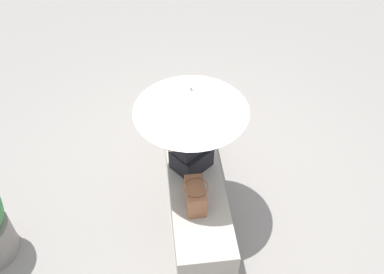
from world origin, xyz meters
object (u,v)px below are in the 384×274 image
Objects in this scene: parasol at (191,100)px; handbag_black at (195,196)px; person_seated at (191,138)px; magazine at (194,125)px.

parasol is 3.34× the size of handbag_black.
person_seated reaches higher than magazine.
parasol is 3.65× the size of magazine.
person_seated is 0.88× the size of parasol.
person_seated is 0.53m from handbag_black.
parasol is at bearing 171.34° from person_seated.
person_seated is 0.70m from magazine.
parasol is 0.86m from handbag_black.
handbag_black is 1.09× the size of magazine.
handbag_black is (-0.47, 0.02, -0.26)m from person_seated.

